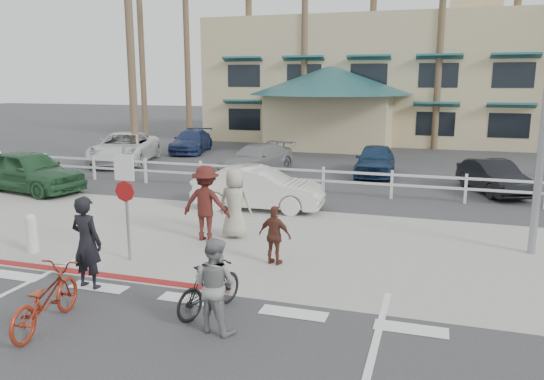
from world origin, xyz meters
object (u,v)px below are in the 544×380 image
(sign_post, at_px, (126,198))
(bike_black, at_px, (209,287))
(car_red_compact, at_px, (30,171))
(bike_red, at_px, (45,299))
(car_white_sedan, at_px, (258,188))

(sign_post, distance_m, bike_black, 3.63)
(car_red_compact, bearing_deg, sign_post, -114.58)
(bike_red, bearing_deg, bike_black, -158.76)
(car_white_sedan, bearing_deg, car_red_compact, 85.92)
(sign_post, xyz_separation_m, car_red_compact, (-7.68, 5.58, -0.68))
(bike_red, relative_size, car_white_sedan, 0.46)
(bike_red, relative_size, bike_black, 1.20)
(bike_black, bearing_deg, bike_red, 48.67)
(bike_black, relative_size, car_red_compact, 0.35)
(bike_red, height_order, car_red_compact, car_red_compact)
(bike_black, height_order, car_red_compact, car_red_compact)
(car_white_sedan, xyz_separation_m, car_red_compact, (-8.89, 0.06, 0.09))
(bike_red, relative_size, car_red_compact, 0.42)
(car_red_compact, bearing_deg, bike_black, -114.23)
(sign_post, xyz_separation_m, bike_red, (0.51, -3.31, -0.96))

